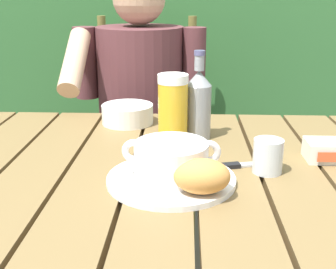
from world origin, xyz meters
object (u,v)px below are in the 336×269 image
Objects in this scene: beer_glass at (173,109)px; butter_tub at (328,150)px; person_eating at (139,104)px; table_knife at (238,165)px; bread_roll at (202,176)px; serving_plate at (171,179)px; beer_bottle at (198,103)px; water_glass_small at (268,156)px; diner_bowl at (128,114)px; chair_near_diner at (146,142)px; soup_bowl at (171,159)px.

beer_glass is 0.39m from butter_tub.
person_eating is 8.07× the size of table_knife.
table_knife is at bearing -66.29° from person_eating.
person_eating reaches higher than bread_roll.
beer_bottle reaches higher than serving_plate.
beer_bottle is 0.28m from water_glass_small.
butter_tub is (0.36, 0.14, 0.02)m from serving_plate.
water_glass_small is 0.51× the size of table_knife.
butter_tub is at bearing -50.60° from person_eating.
beer_glass is 1.21× the size of table_knife.
serving_plate is 3.57× the size of water_glass_small.
person_eating is 0.77m from serving_plate.
bread_roll is 1.08× the size of butter_tub.
serving_plate is 0.39m from butter_tub.
bread_roll is at bearing -78.60° from beer_glass.
beer_glass is at bearing 101.40° from bread_roll.
beer_glass reaches higher than table_knife.
serving_plate is 0.27m from beer_glass.
table_knife is at bearing 60.77° from bread_roll.
person_eating is at bearing 105.71° from beer_glass.
bread_roll is 0.74× the size of table_knife.
diner_bowl reaches higher than table_knife.
beer_bottle is (0.21, -0.47, 0.12)m from person_eating.
chair_near_diner reaches higher than soup_bowl.
beer_glass reaches higher than bread_roll.
serving_plate is 0.31m from beer_bottle.
bread_roll is (0.21, -0.83, 0.07)m from person_eating.
soup_bowl is 0.30m from beer_bottle.
water_glass_small is (0.21, 0.06, 0.03)m from serving_plate.
table_knife is (-0.21, -0.05, -0.02)m from butter_tub.
soup_bowl reaches higher than serving_plate.
soup_bowl is at bearing 180.00° from serving_plate.
soup_bowl reaches higher than butter_tub.
diner_bowl is (-0.20, 0.13, -0.07)m from beer_bottle.
butter_tub is at bearing -26.32° from beer_bottle.
beer_glass is 0.24m from table_knife.
beer_glass is 0.22m from diner_bowl.
person_eating is at bearing 116.91° from water_glass_small.
butter_tub reaches higher than table_knife.
person_eating reaches higher than soup_bowl.
soup_bowl is 0.44m from diner_bowl.
soup_bowl is 0.25m from beer_glass.
bread_roll is at bearing -119.23° from table_knife.
soup_bowl is at bearing -79.05° from person_eating.
table_knife is at bearing 30.04° from soup_bowl.
chair_near_diner is at bearing 108.45° from table_knife.
diner_bowl reaches higher than serving_plate.
soup_bowl is 0.39m from butter_tub.
person_eating is at bearing 104.05° from bread_roll.
bread_roll reaches higher than serving_plate.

